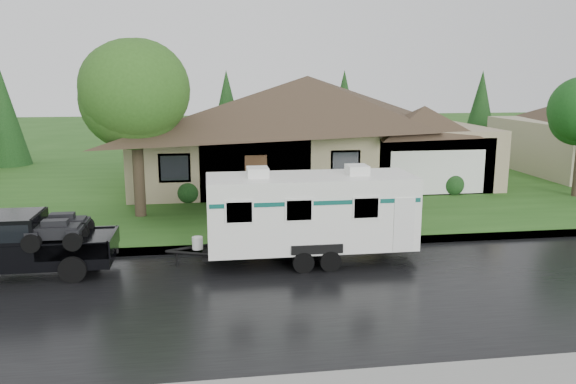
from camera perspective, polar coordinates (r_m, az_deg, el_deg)
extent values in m
plane|color=#29571B|center=(17.22, 3.63, -7.71)|extent=(140.00, 140.00, 0.00)
cube|color=black|center=(15.39, 5.18, -10.12)|extent=(140.00, 8.00, 0.01)
cube|color=gray|center=(19.29, 2.25, -5.32)|extent=(140.00, 0.50, 0.15)
cube|color=#29571B|center=(31.58, -1.97, 1.37)|extent=(140.00, 26.00, 0.15)
cube|color=tan|center=(30.64, 1.94, 4.03)|extent=(18.00, 10.00, 3.00)
pyramid|color=#3C2E20|center=(30.38, 2.00, 11.72)|extent=(19.44, 10.80, 2.60)
cube|color=tan|center=(29.28, 13.47, 3.07)|extent=(5.76, 4.00, 2.70)
cylinder|color=#382B1E|center=(23.34, -14.90, 1.30)|extent=(0.45, 0.45, 3.04)
sphere|color=#396E23|center=(23.00, -15.34, 9.49)|extent=(4.20, 4.20, 4.20)
sphere|color=#143814|center=(25.71, -10.12, 0.12)|extent=(1.00, 1.00, 1.00)
sphere|color=#143814|center=(25.79, -3.11, 0.33)|extent=(1.00, 1.00, 1.00)
sphere|color=#143814|center=(26.25, 3.75, 0.52)|extent=(1.00, 1.00, 1.00)
sphere|color=#143814|center=(27.08, 10.28, 0.70)|extent=(1.00, 1.00, 1.00)
sphere|color=#143814|center=(28.23, 16.36, 0.86)|extent=(1.00, 1.00, 1.00)
cube|color=black|center=(18.25, -25.80, -5.42)|extent=(5.46, 1.82, 0.78)
cube|color=black|center=(18.18, -27.09, -3.31)|extent=(2.18, 1.71, 0.82)
cube|color=black|center=(18.17, -27.10, -3.17)|extent=(2.00, 1.75, 0.50)
cube|color=black|center=(17.75, -20.51, -4.84)|extent=(2.00, 1.73, 0.05)
cylinder|color=black|center=(17.07, -21.01, -7.32)|extent=(0.76, 0.29, 0.76)
cylinder|color=black|center=(18.72, -19.84, -5.57)|extent=(0.76, 0.29, 0.76)
cube|color=white|center=(17.43, 2.31, -1.93)|extent=(6.37, 2.18, 2.23)
cube|color=black|center=(17.76, 2.28, -5.85)|extent=(6.73, 1.09, 0.13)
cube|color=#0B5047|center=(17.32, 2.32, -0.35)|extent=(6.24, 2.20, 0.13)
cube|color=white|center=(16.95, -3.11, 2.03)|extent=(0.64, 0.73, 0.29)
cube|color=white|center=(17.50, 7.03, 2.26)|extent=(0.64, 0.73, 0.29)
cylinder|color=black|center=(16.70, 1.56, -7.16)|extent=(0.64, 0.22, 0.64)
cylinder|color=black|center=(18.72, 0.44, -5.07)|extent=(0.64, 0.22, 0.64)
cylinder|color=black|center=(16.86, 4.33, -7.01)|extent=(0.64, 0.22, 0.64)
cylinder|color=black|center=(18.86, 2.90, -4.96)|extent=(0.64, 0.22, 0.64)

